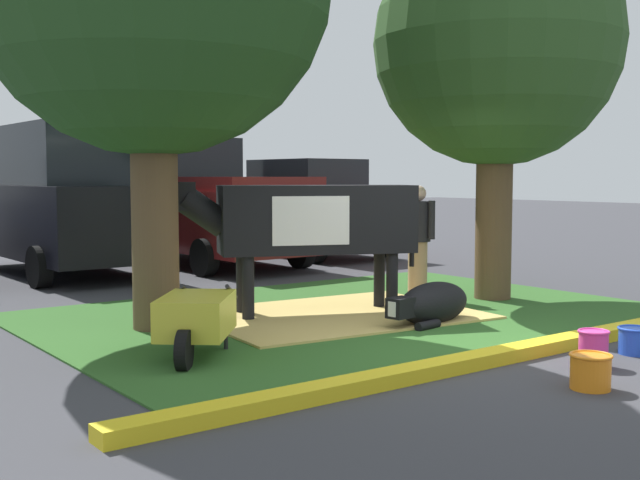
# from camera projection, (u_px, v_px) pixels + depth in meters

# --- Properties ---
(ground_plane) EXTENTS (80.00, 80.00, 0.00)m
(ground_plane) POSITION_uv_depth(u_px,v_px,m) (462.00, 349.00, 7.66)
(ground_plane) COLOR #38383D
(grass_island) EXTENTS (7.25, 5.16, 0.02)m
(grass_island) POSITION_uv_depth(u_px,v_px,m) (349.00, 314.00, 9.58)
(grass_island) COLOR #2D5B23
(grass_island) RESTS_ON ground
(curb_yellow) EXTENTS (8.45, 0.24, 0.12)m
(curb_yellow) POSITION_uv_depth(u_px,v_px,m) (533.00, 349.00, 7.40)
(curb_yellow) COLOR yellow
(curb_yellow) RESTS_ON ground
(hay_bedding) EXTENTS (3.43, 2.71, 0.04)m
(hay_bedding) POSITION_uv_depth(u_px,v_px,m) (335.00, 315.00, 9.39)
(hay_bedding) COLOR tan
(hay_bedding) RESTS_ON ground
(shade_tree_right) EXTENTS (3.28, 3.28, 5.08)m
(shade_tree_right) POSITION_uv_depth(u_px,v_px,m) (497.00, 45.00, 10.47)
(shade_tree_right) COLOR brown
(shade_tree_right) RESTS_ON ground
(cow_holstein) EXTENTS (2.99, 1.63, 1.60)m
(cow_holstein) POSITION_uv_depth(u_px,v_px,m) (308.00, 221.00, 9.36)
(cow_holstein) COLOR black
(cow_holstein) RESTS_ON ground
(calf_lying) EXTENTS (1.33, 0.64, 0.48)m
(calf_lying) POSITION_uv_depth(u_px,v_px,m) (432.00, 304.00, 8.90)
(calf_lying) COLOR black
(calf_lying) RESTS_ON ground
(person_handler) EXTENTS (0.34, 0.52, 1.55)m
(person_handler) POSITION_uv_depth(u_px,v_px,m) (418.00, 239.00, 10.72)
(person_handler) COLOR #9E7F5B
(person_handler) RESTS_ON ground
(wheelbarrow) EXTENTS (1.29, 1.41, 0.63)m
(wheelbarrow) POSITION_uv_depth(u_px,v_px,m) (196.00, 317.00, 7.22)
(wheelbarrow) COLOR gold
(wheelbarrow) RESTS_ON ground
(bucket_orange) EXTENTS (0.34, 0.34, 0.28)m
(bucket_orange) POSITION_uv_depth(u_px,v_px,m) (591.00, 371.00, 6.21)
(bucket_orange) COLOR orange
(bucket_orange) RESTS_ON ground
(bucket_pink) EXTENTS (0.28, 0.28, 0.32)m
(bucket_pink) POSITION_uv_depth(u_px,v_px,m) (593.00, 347.00, 6.94)
(bucket_pink) COLOR #EA3893
(bucket_pink) RESTS_ON ground
(bucket_blue) EXTENTS (0.32, 0.32, 0.25)m
(bucket_blue) POSITION_uv_depth(u_px,v_px,m) (635.00, 340.00, 7.43)
(bucket_blue) COLOR blue
(bucket_blue) RESTS_ON ground
(suv_black) EXTENTS (2.19, 4.64, 2.52)m
(suv_black) POSITION_uv_depth(u_px,v_px,m) (64.00, 200.00, 13.49)
(suv_black) COLOR black
(suv_black) RESTS_ON ground
(pickup_truck_maroon) EXTENTS (2.30, 5.44, 2.42)m
(pickup_truck_maroon) POSITION_uv_depth(u_px,v_px,m) (201.00, 205.00, 15.16)
(pickup_truck_maroon) COLOR maroon
(pickup_truck_maroon) RESTS_ON ground
(sedan_red) EXTENTS (2.09, 4.44, 2.02)m
(sedan_red) POSITION_uv_depth(u_px,v_px,m) (306.00, 209.00, 16.77)
(sedan_red) COLOR red
(sedan_red) RESTS_ON ground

